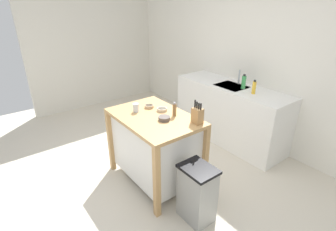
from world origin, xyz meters
TOP-DOWN VIEW (x-y plane):
  - ground_plane at (0.00, 0.00)m, footprint 6.98×6.98m
  - wall_back at (0.00, 2.06)m, footprint 5.98×0.10m
  - wall_left at (-2.99, 0.73)m, footprint 0.10×2.66m
  - kitchen_island at (-0.07, 0.18)m, footprint 1.10×0.74m
  - knife_block at (0.36, 0.45)m, footprint 0.11×0.09m
  - bowl_stoneware_deep at (0.09, 0.21)m, footprint 0.13×0.13m
  - bowl_ceramic_wide at (-0.14, 0.34)m, footprint 0.12×0.12m
  - bowl_ceramic_small at (-0.31, 0.28)m, footprint 0.11×0.11m
  - drinking_cup at (-0.31, 0.08)m, footprint 0.07×0.07m
  - pepper_grinder at (0.06, 0.38)m, footprint 0.04×0.04m
  - trash_bin at (0.72, 0.15)m, footprint 0.36×0.28m
  - sink_counter at (-0.21, 1.71)m, footprint 1.85×0.60m
  - sink_faucet at (-0.21, 1.85)m, footprint 0.02×0.02m
  - bottle_spray_cleaner at (-0.03, 1.72)m, footprint 0.06×0.06m
  - bottle_hand_soap at (0.20, 1.66)m, footprint 0.05×0.05m

SIDE VIEW (x-z plane):
  - ground_plane at x=0.00m, z-range 0.00..0.00m
  - trash_bin at x=0.72m, z-range 0.00..0.63m
  - sink_counter at x=-0.21m, z-range 0.00..0.91m
  - kitchen_island at x=-0.07m, z-range 0.05..0.93m
  - bowl_ceramic_small at x=-0.31m, z-range 0.88..0.92m
  - bowl_ceramic_wide at x=-0.14m, z-range 0.88..0.92m
  - bowl_stoneware_deep at x=0.09m, z-range 0.88..0.92m
  - drinking_cup at x=-0.31m, z-range 0.88..0.98m
  - pepper_grinder at x=0.06m, z-range 0.88..1.04m
  - knife_block at x=0.36m, z-range 0.85..1.10m
  - bottle_hand_soap at x=0.20m, z-range 0.90..1.09m
  - bottle_spray_cleaner at x=-0.03m, z-range 0.90..1.11m
  - sink_faucet at x=-0.21m, z-range 0.91..1.13m
  - wall_back at x=0.00m, z-range 0.00..2.60m
  - wall_left at x=-2.99m, z-range 0.00..2.60m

